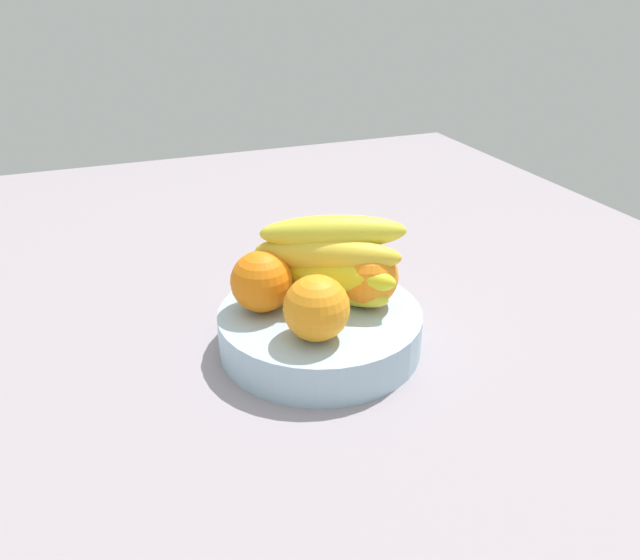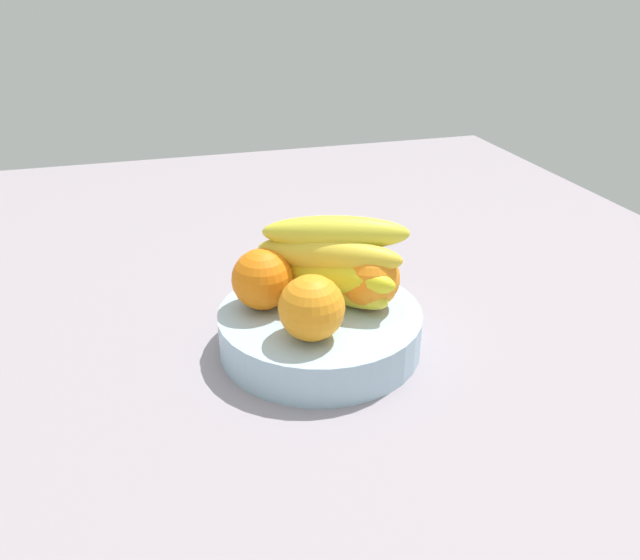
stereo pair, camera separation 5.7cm
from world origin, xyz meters
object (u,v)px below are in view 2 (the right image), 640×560
(fruit_bowl, at_px, (320,329))
(orange_back_left, at_px, (262,279))
(orange_front_left, at_px, (312,308))
(orange_front_right, at_px, (369,278))
(jar_lid, at_px, (335,264))
(orange_center, at_px, (318,268))
(banana_bunch, at_px, (330,261))

(fruit_bowl, height_order, orange_back_left, orange_back_left)
(orange_front_left, distance_m, orange_front_right, 0.10)
(fruit_bowl, distance_m, jar_lid, 0.22)
(orange_center, relative_size, jar_lid, 1.06)
(fruit_bowl, relative_size, jar_lid, 3.51)
(orange_front_right, bearing_deg, banana_bunch, 59.64)
(orange_front_right, bearing_deg, jar_lid, -6.61)
(orange_front_left, height_order, jar_lid, orange_front_left)
(orange_front_left, xyz_separation_m, orange_back_left, (0.08, 0.04, 0.00))
(orange_center, xyz_separation_m, orange_back_left, (-0.01, 0.07, 0.00))
(fruit_bowl, distance_m, banana_bunch, 0.08)
(orange_front_right, distance_m, orange_center, 0.07)
(orange_front_right, relative_size, banana_bunch, 0.39)
(orange_back_left, bearing_deg, orange_front_right, -105.18)
(orange_front_right, bearing_deg, fruit_bowl, 86.02)
(fruit_bowl, bearing_deg, orange_back_left, 65.14)
(jar_lid, bearing_deg, fruit_bowl, 157.89)
(orange_front_left, bearing_deg, orange_center, -19.82)
(fruit_bowl, height_order, orange_front_right, orange_front_right)
(orange_front_left, distance_m, orange_center, 0.10)
(orange_front_left, bearing_deg, fruit_bowl, -24.79)
(orange_front_right, bearing_deg, orange_center, 47.92)
(orange_center, relative_size, orange_back_left, 1.00)
(orange_front_left, height_order, banana_bunch, banana_bunch)
(orange_front_right, relative_size, jar_lid, 1.06)
(orange_center, height_order, orange_back_left, same)
(orange_back_left, xyz_separation_m, banana_bunch, (-0.01, -0.08, 0.02))
(orange_center, bearing_deg, orange_back_left, 99.62)
(orange_front_right, relative_size, orange_back_left, 1.00)
(banana_bunch, relative_size, jar_lid, 2.67)
(fruit_bowl, distance_m, orange_front_left, 0.08)
(fruit_bowl, height_order, orange_front_left, orange_front_left)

